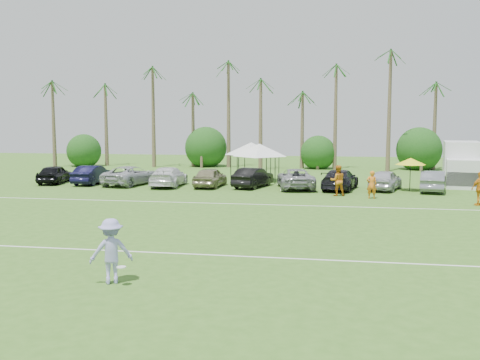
# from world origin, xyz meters

# --- Properties ---
(ground) EXTENTS (120.00, 120.00, 0.00)m
(ground) POSITION_xyz_m (0.00, 0.00, 0.00)
(ground) COLOR #39661E
(ground) RESTS_ON ground
(field_lines) EXTENTS (80.00, 12.10, 0.01)m
(field_lines) POSITION_xyz_m (0.00, 8.00, 0.01)
(field_lines) COLOR white
(field_lines) RESTS_ON ground
(palm_tree_0) EXTENTS (2.40, 2.40, 8.90)m
(palm_tree_0) POSITION_xyz_m (-22.00, 38.00, 7.48)
(palm_tree_0) COLOR brown
(palm_tree_0) RESTS_ON ground
(palm_tree_1) EXTENTS (2.40, 2.40, 9.90)m
(palm_tree_1) POSITION_xyz_m (-17.00, 38.00, 8.35)
(palm_tree_1) COLOR brown
(palm_tree_1) RESTS_ON ground
(palm_tree_2) EXTENTS (2.40, 2.40, 10.90)m
(palm_tree_2) POSITION_xyz_m (-12.00, 38.00, 9.21)
(palm_tree_2) COLOR brown
(palm_tree_2) RESTS_ON ground
(palm_tree_3) EXTENTS (2.40, 2.40, 11.90)m
(palm_tree_3) POSITION_xyz_m (-8.00, 38.00, 10.06)
(palm_tree_3) COLOR brown
(palm_tree_3) RESTS_ON ground
(palm_tree_4) EXTENTS (2.40, 2.40, 8.90)m
(palm_tree_4) POSITION_xyz_m (-4.00, 38.00, 7.48)
(palm_tree_4) COLOR brown
(palm_tree_4) RESTS_ON ground
(palm_tree_5) EXTENTS (2.40, 2.40, 9.90)m
(palm_tree_5) POSITION_xyz_m (0.00, 38.00, 8.35)
(palm_tree_5) COLOR brown
(palm_tree_5) RESTS_ON ground
(palm_tree_6) EXTENTS (2.40, 2.40, 10.90)m
(palm_tree_6) POSITION_xyz_m (4.00, 38.00, 9.21)
(palm_tree_6) COLOR brown
(palm_tree_6) RESTS_ON ground
(palm_tree_7) EXTENTS (2.40, 2.40, 11.90)m
(palm_tree_7) POSITION_xyz_m (8.00, 38.00, 10.06)
(palm_tree_7) COLOR brown
(palm_tree_7) RESTS_ON ground
(palm_tree_8) EXTENTS (2.40, 2.40, 8.90)m
(palm_tree_8) POSITION_xyz_m (13.00, 38.00, 7.48)
(palm_tree_8) COLOR brown
(palm_tree_8) RESTS_ON ground
(palm_tree_9) EXTENTS (2.40, 2.40, 9.90)m
(palm_tree_9) POSITION_xyz_m (18.00, 38.00, 8.35)
(palm_tree_9) COLOR brown
(palm_tree_9) RESTS_ON ground
(bush_tree_0) EXTENTS (4.00, 4.00, 4.00)m
(bush_tree_0) POSITION_xyz_m (-19.00, 39.00, 1.80)
(bush_tree_0) COLOR brown
(bush_tree_0) RESTS_ON ground
(bush_tree_1) EXTENTS (4.00, 4.00, 4.00)m
(bush_tree_1) POSITION_xyz_m (-6.00, 39.00, 1.80)
(bush_tree_1) COLOR brown
(bush_tree_1) RESTS_ON ground
(bush_tree_2) EXTENTS (4.00, 4.00, 4.00)m
(bush_tree_2) POSITION_xyz_m (6.00, 39.00, 1.80)
(bush_tree_2) COLOR brown
(bush_tree_2) RESTS_ON ground
(bush_tree_3) EXTENTS (4.00, 4.00, 4.00)m
(bush_tree_3) POSITION_xyz_m (16.00, 39.00, 1.80)
(bush_tree_3) COLOR brown
(bush_tree_3) RESTS_ON ground
(sideline_player_a) EXTENTS (0.64, 0.43, 1.73)m
(sideline_player_a) POSITION_xyz_m (9.94, 17.62, 0.87)
(sideline_player_a) COLOR orange
(sideline_player_a) RESTS_ON ground
(sideline_player_b) EXTENTS (1.08, 0.91, 1.97)m
(sideline_player_b) POSITION_xyz_m (7.87, 18.56, 0.98)
(sideline_player_b) COLOR orange
(sideline_player_b) RESTS_ON ground
(box_truck) EXTENTS (3.32, 6.62, 3.26)m
(box_truck) POSITION_xyz_m (17.08, 26.30, 1.74)
(box_truck) COLOR white
(box_truck) RESTS_ON ground
(canopy_tent_left) EXTENTS (4.43, 4.43, 3.59)m
(canopy_tent_left) POSITION_xyz_m (0.90, 27.32, 3.08)
(canopy_tent_left) COLOR black
(canopy_tent_left) RESTS_ON ground
(canopy_tent_right) EXTENTS (4.37, 4.37, 3.54)m
(canopy_tent_right) POSITION_xyz_m (1.78, 25.84, 3.03)
(canopy_tent_right) COLOR black
(canopy_tent_right) RESTS_ON ground
(market_umbrella) EXTENTS (2.05, 2.05, 2.29)m
(market_umbrella) POSITION_xyz_m (12.79, 21.86, 2.05)
(market_umbrella) COLOR black
(market_umbrella) RESTS_ON ground
(frisbee_player) EXTENTS (1.42, 1.19, 1.91)m
(frisbee_player) POSITION_xyz_m (1.28, -1.74, 0.95)
(frisbee_player) COLOR #9C9ADA
(frisbee_player) RESTS_ON ground
(parked_car_0) EXTENTS (2.32, 4.43, 1.44)m
(parked_car_0) POSITION_xyz_m (-13.71, 22.03, 0.72)
(parked_car_0) COLOR black
(parked_car_0) RESTS_ON ground
(parked_car_1) EXTENTS (1.60, 4.38, 1.44)m
(parked_car_1) POSITION_xyz_m (-10.60, 22.10, 0.72)
(parked_car_1) COLOR black
(parked_car_1) RESTS_ON ground
(parked_car_2) EXTENTS (3.34, 5.53, 1.44)m
(parked_car_2) POSITION_xyz_m (-7.49, 21.99, 0.72)
(parked_car_2) COLOR #A6A8AD
(parked_car_2) RESTS_ON ground
(parked_car_3) EXTENTS (2.24, 5.04, 1.44)m
(parked_car_3) POSITION_xyz_m (-4.38, 21.63, 0.72)
(parked_car_3) COLOR silver
(parked_car_3) RESTS_ON ground
(parked_car_4) EXTENTS (1.97, 4.32, 1.44)m
(parked_car_4) POSITION_xyz_m (-1.27, 21.75, 0.72)
(parked_car_4) COLOR gray
(parked_car_4) RESTS_ON ground
(parked_car_5) EXTENTS (2.64, 4.61, 1.44)m
(parked_car_5) POSITION_xyz_m (1.84, 22.11, 0.72)
(parked_car_5) COLOR black
(parked_car_5) RESTS_ON ground
(parked_car_6) EXTENTS (3.23, 5.50, 1.44)m
(parked_car_6) POSITION_xyz_m (4.95, 21.85, 0.72)
(parked_car_6) COLOR #939598
(parked_car_6) RESTS_ON ground
(parked_car_7) EXTENTS (2.89, 5.23, 1.44)m
(parked_car_7) POSITION_xyz_m (8.06, 21.81, 0.72)
(parked_car_7) COLOR black
(parked_car_7) RESTS_ON ground
(parked_car_8) EXTENTS (2.89, 4.53, 1.44)m
(parked_car_8) POSITION_xyz_m (11.17, 22.11, 0.72)
(parked_car_8) COLOR #B7B8C0
(parked_car_8) RESTS_ON ground
(parked_car_9) EXTENTS (2.29, 4.56, 1.44)m
(parked_car_9) POSITION_xyz_m (14.28, 21.90, 0.72)
(parked_car_9) COLOR slate
(parked_car_9) RESTS_ON ground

